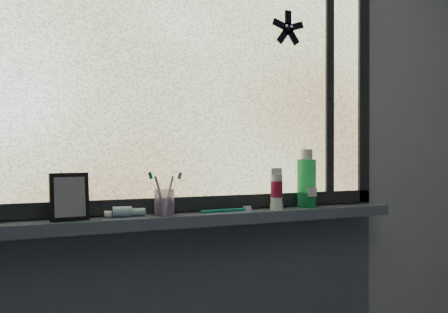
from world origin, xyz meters
name	(u,v)px	position (x,y,z in m)	size (l,w,h in m)	color
wall_back	(189,148)	(0.00, 1.30, 1.25)	(3.00, 0.01, 2.50)	#9EA3A8
windowsill	(197,219)	(0.00, 1.23, 1.00)	(1.62, 0.14, 0.04)	#474F5F
window_pane	(192,70)	(0.00, 1.28, 1.53)	(1.50, 0.01, 1.00)	silver
frame_bottom	(192,203)	(0.00, 1.28, 1.05)	(1.60, 0.03, 0.05)	black
frame_right	(362,83)	(0.78, 1.28, 1.53)	(0.05, 0.03, 1.10)	black
frame_mullion	(329,80)	(0.60, 1.28, 1.53)	(0.04, 0.03, 1.00)	black
starfish_sticker	(288,28)	(0.40, 1.27, 1.72)	(0.15, 0.02, 0.15)	black
vanity_mirror	(69,197)	(-0.43, 1.22, 1.09)	(0.12, 0.06, 0.15)	black
toothpaste_tube	(128,211)	(-0.24, 1.23, 1.04)	(0.20, 0.04, 0.03)	white
toothbrush_cup	(164,203)	(-0.13, 1.21, 1.06)	(0.07, 0.07, 0.09)	#B99BCD
toothbrush_lying	(223,210)	(0.10, 1.23, 1.03)	(0.23, 0.02, 0.02)	#0D7D6F
mouthwash_bottle	(307,178)	(0.46, 1.23, 1.13)	(0.07, 0.07, 0.19)	green
cream_tube	(276,187)	(0.32, 1.22, 1.10)	(0.04, 0.04, 0.11)	silver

